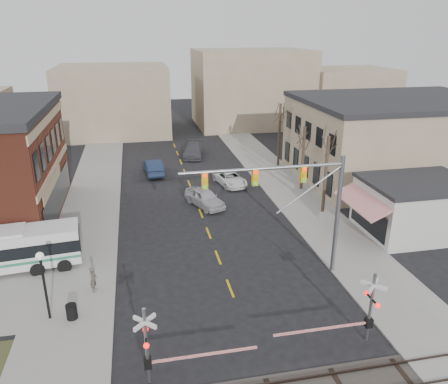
# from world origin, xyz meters

# --- Properties ---
(ground) EXTENTS (160.00, 160.00, 0.00)m
(ground) POSITION_xyz_m (0.00, 0.00, 0.00)
(ground) COLOR black
(ground) RESTS_ON ground
(sidewalk_west) EXTENTS (5.00, 60.00, 0.12)m
(sidewalk_west) POSITION_xyz_m (-9.50, 20.00, 0.06)
(sidewalk_west) COLOR gray
(sidewalk_west) RESTS_ON ground
(sidewalk_east) EXTENTS (5.00, 60.00, 0.12)m
(sidewalk_east) POSITION_xyz_m (9.50, 20.00, 0.06)
(sidewalk_east) COLOR gray
(sidewalk_east) RESTS_ON ground
(tan_building) EXTENTS (20.30, 15.30, 8.50)m
(tan_building) POSITION_xyz_m (22.00, 20.00, 4.26)
(tan_building) COLOR gray
(tan_building) RESTS_ON ground
(awning_shop) EXTENTS (9.74, 6.20, 4.30)m
(awning_shop) POSITION_xyz_m (15.97, 7.00, 2.16)
(awning_shop) COLOR beige
(awning_shop) RESTS_ON ground
(tree_east_a) EXTENTS (0.28, 0.28, 6.75)m
(tree_east_a) POSITION_xyz_m (10.50, 12.00, 3.50)
(tree_east_a) COLOR #382B21
(tree_east_a) RESTS_ON sidewalk_east
(tree_east_b) EXTENTS (0.28, 0.28, 6.30)m
(tree_east_b) POSITION_xyz_m (10.80, 18.00, 3.27)
(tree_east_b) COLOR #382B21
(tree_east_b) RESTS_ON sidewalk_east
(tree_east_c) EXTENTS (0.28, 0.28, 7.20)m
(tree_east_c) POSITION_xyz_m (11.00, 26.00, 3.72)
(tree_east_c) COLOR #382B21
(tree_east_c) RESTS_ON sidewalk_east
(traffic_signal_mast) EXTENTS (10.16, 0.30, 8.00)m
(traffic_signal_mast) POSITION_xyz_m (4.33, 2.65, 5.75)
(traffic_signal_mast) COLOR gray
(traffic_signal_mast) RESTS_ON ground
(rr_crossing_west) EXTENTS (5.60, 1.36, 4.00)m
(rr_crossing_west) POSITION_xyz_m (-4.85, -4.75, 1.97)
(rr_crossing_west) COLOR gray
(rr_crossing_west) RESTS_ON ground
(rr_crossing_east) EXTENTS (5.60, 1.36, 4.00)m
(rr_crossing_east) POSITION_xyz_m (5.50, -4.11, 1.97)
(rr_crossing_east) COLOR gray
(rr_crossing_east) RESTS_ON ground
(street_lamp) EXTENTS (0.44, 0.44, 4.10)m
(street_lamp) POSITION_xyz_m (-10.48, 0.97, 3.07)
(street_lamp) COLOR black
(street_lamp) RESTS_ON sidewalk_west
(trash_bin) EXTENTS (0.60, 0.60, 0.87)m
(trash_bin) POSITION_xyz_m (-9.25, 0.69, 0.55)
(trash_bin) COLOR black
(trash_bin) RESTS_ON sidewalk_west
(car_a) EXTENTS (3.63, 5.13, 1.62)m
(car_a) POSITION_xyz_m (0.62, 15.62, 0.81)
(car_a) COLOR #B0AFB4
(car_a) RESTS_ON ground
(car_b) EXTENTS (2.14, 5.16, 1.66)m
(car_b) POSITION_xyz_m (-3.45, 26.02, 0.83)
(car_b) COLOR #1A2843
(car_b) RESTS_ON ground
(car_c) EXTENTS (3.21, 5.22, 1.35)m
(car_c) POSITION_xyz_m (4.10, 20.82, 0.67)
(car_c) COLOR white
(car_c) RESTS_ON ground
(car_d) EXTENTS (3.49, 6.00, 1.64)m
(car_d) POSITION_xyz_m (1.86, 32.18, 0.82)
(car_d) COLOR #46474C
(car_d) RESTS_ON ground
(pedestrian_near) EXTENTS (0.48, 0.64, 1.61)m
(pedestrian_near) POSITION_xyz_m (-8.23, 3.24, 0.92)
(pedestrian_near) COLOR #4F473F
(pedestrian_near) RESTS_ON sidewalk_west
(pedestrian_far) EXTENTS (0.95, 1.06, 1.81)m
(pedestrian_far) POSITION_xyz_m (-10.24, 7.01, 1.02)
(pedestrian_far) COLOR #3A3A66
(pedestrian_far) RESTS_ON sidewalk_west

